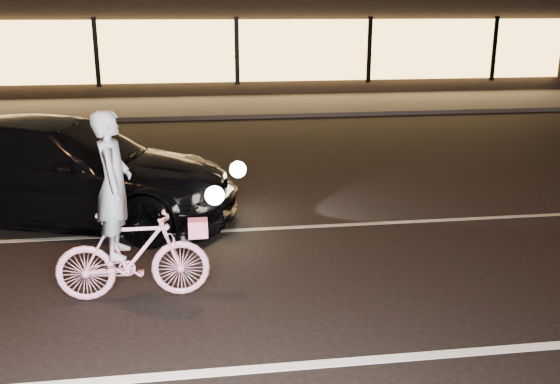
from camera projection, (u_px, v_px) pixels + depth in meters
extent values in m
plane|color=black|center=(341.00, 287.00, 6.92)|extent=(90.00, 90.00, 0.00)
cube|color=silver|center=(380.00, 359.00, 5.49)|extent=(60.00, 0.12, 0.01)
cube|color=gray|center=(308.00, 227.00, 8.81)|extent=(60.00, 0.10, 0.01)
cube|color=#383533|center=(242.00, 106.00, 19.24)|extent=(30.00, 4.00, 0.12)
cube|color=black|center=(229.00, 34.00, 24.38)|extent=(25.00, 8.00, 4.00)
cube|color=#F6AF56|center=(237.00, 51.00, 20.60)|extent=(23.00, 0.15, 2.00)
cube|color=black|center=(96.00, 52.00, 19.92)|extent=(0.15, 0.08, 2.20)
cube|color=black|center=(237.00, 51.00, 20.53)|extent=(0.15, 0.08, 2.20)
cube|color=black|center=(369.00, 50.00, 21.14)|extent=(0.15, 0.08, 2.20)
cube|color=black|center=(494.00, 49.00, 21.75)|extent=(0.15, 0.08, 2.20)
imported|color=#F64E8A|center=(133.00, 256.00, 6.53)|extent=(1.61, 0.45, 0.97)
imported|color=white|center=(114.00, 185.00, 6.29)|extent=(0.36, 0.55, 1.52)
cube|color=#FF5291|center=(198.00, 228.00, 6.55)|extent=(0.20, 0.17, 0.18)
imported|color=black|center=(61.00, 170.00, 8.95)|extent=(5.47, 3.47, 1.48)
sphere|color=#FFF2BF|center=(238.00, 169.00, 9.24)|extent=(0.25, 0.25, 0.25)
sphere|color=#FFF2BF|center=(215.00, 195.00, 7.96)|extent=(0.25, 0.25, 0.25)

